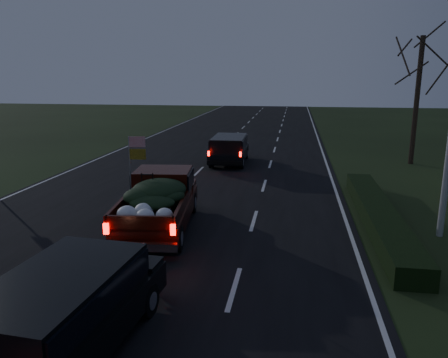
% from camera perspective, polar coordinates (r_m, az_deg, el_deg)
% --- Properties ---
extents(ground, '(120.00, 120.00, 0.00)m').
position_cam_1_polar(ground, '(13.72, -12.39, -7.95)').
color(ground, black).
rests_on(ground, ground).
extents(road_asphalt, '(14.00, 120.00, 0.02)m').
position_cam_1_polar(road_asphalt, '(13.72, -12.39, -7.91)').
color(road_asphalt, black).
rests_on(road_asphalt, ground).
extents(hedge_row, '(1.00, 10.00, 0.60)m').
position_cam_1_polar(hedge_row, '(15.83, 19.48, -4.38)').
color(hedge_row, black).
rests_on(hedge_row, ground).
extents(bare_tree_far, '(3.60, 3.60, 7.00)m').
position_cam_1_polar(bare_tree_far, '(26.69, 24.21, 12.92)').
color(bare_tree_far, black).
rests_on(bare_tree_far, ground).
extents(pickup_truck, '(2.56, 5.37, 2.72)m').
position_cam_1_polar(pickup_truck, '(14.35, -8.52, -2.54)').
color(pickup_truck, '#370E07').
rests_on(pickup_truck, ground).
extents(lead_suv, '(1.97, 4.49, 1.28)m').
position_cam_1_polar(lead_suv, '(24.81, 0.69, 4.23)').
color(lead_suv, black).
rests_on(lead_suv, ground).
extents(rear_suv, '(2.26, 4.75, 1.33)m').
position_cam_1_polar(rear_suv, '(8.39, -20.25, -15.34)').
color(rear_suv, black).
rests_on(rear_suv, ground).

